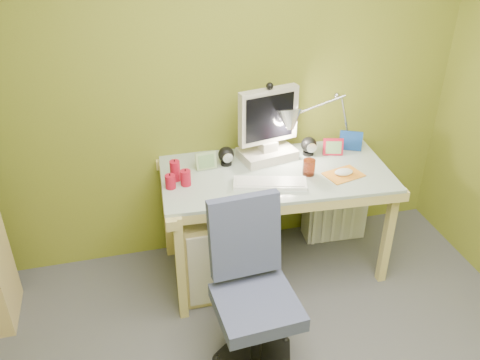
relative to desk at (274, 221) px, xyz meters
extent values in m
cube|color=olive|center=(-0.28, 0.37, 0.83)|extent=(3.20, 0.01, 2.40)
cube|color=white|center=(-0.08, -0.14, 0.38)|extent=(0.44, 0.24, 0.02)
cube|color=orange|center=(0.38, -0.14, 0.37)|extent=(0.25, 0.21, 0.01)
ellipsoid|color=silver|center=(0.38, -0.14, 0.39)|extent=(0.12, 0.08, 0.04)
cylinder|color=maroon|center=(0.18, -0.08, 0.42)|extent=(0.09, 0.09, 0.10)
cube|color=red|center=(0.42, 0.12, 0.42)|extent=(0.13, 0.05, 0.11)
cube|color=navy|center=(0.56, 0.16, 0.43)|extent=(0.14, 0.08, 0.12)
cube|color=#9AB87E|center=(-0.40, 0.14, 0.42)|extent=(0.13, 0.03, 0.11)
cube|color=silver|center=(0.54, 0.23, -0.15)|extent=(0.44, 0.20, 0.43)
camera|label=1|loc=(-0.87, -2.53, 1.89)|focal=38.00mm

